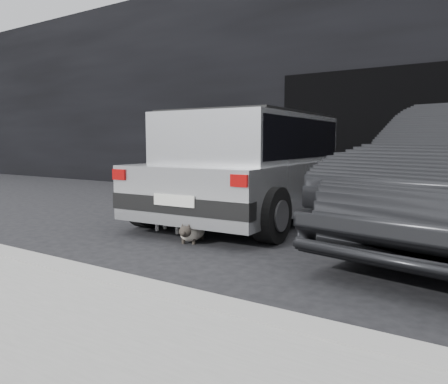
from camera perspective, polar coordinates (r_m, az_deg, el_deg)
The scene contains 7 objects.
ground at distance 5.97m, azimuth -0.14°, elevation -4.71°, with size 80.00×80.00×0.00m, color black.
building_facade at distance 11.19m, azimuth 22.22°, elevation 12.92°, with size 34.00×4.00×5.00m, color black.
garage_opening at distance 9.15m, azimuth 19.41°, elevation 7.02°, with size 4.00×0.10×2.60m, color black.
curb at distance 3.38m, azimuth -10.69°, elevation -12.64°, with size 18.00×0.25×0.12m, color gray.
silver_hatchback at distance 6.69m, azimuth 4.14°, elevation 3.98°, with size 2.29×4.39×1.59m.
cat_siamese at distance 5.13m, azimuth -4.27°, elevation -5.25°, with size 0.39×0.71×0.26m.
cat_white at distance 5.73m, azimuth -6.68°, elevation -3.18°, with size 0.89×0.31×0.41m.
Camera 1 is at (3.23, -4.88, 1.16)m, focal length 35.00 mm.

